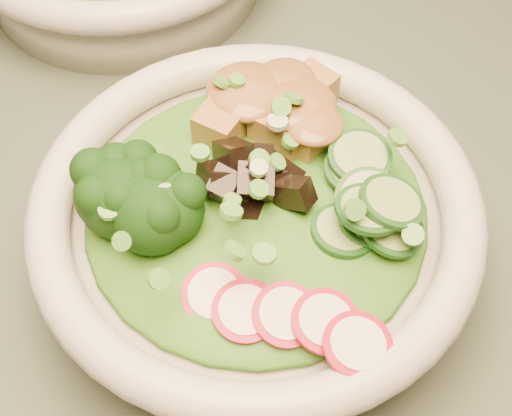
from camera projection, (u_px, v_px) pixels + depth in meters
The scene contains 10 objects.
dining_table at pixel (124, 259), 0.67m from camera, with size 1.20×0.80×0.75m.
salad_bowl at pixel (256, 226), 0.50m from camera, with size 0.31×0.31×0.08m.
lettuce_bed at pixel (256, 207), 0.48m from camera, with size 0.23×0.23×0.03m, color #246314.
broccoli_florets at pixel (147, 186), 0.47m from camera, with size 0.09×0.08×0.05m, color black, non-canonical shape.
radish_slices at pixel (251, 304), 0.43m from camera, with size 0.13×0.05×0.02m, color #AC0D27, non-canonical shape.
cucumber_slices at pixel (369, 204), 0.46m from camera, with size 0.08×0.08×0.04m, color #9FC26C, non-canonical shape.
mushroom_heap at pixel (258, 176), 0.47m from camera, with size 0.08×0.08×0.05m, color black, non-canonical shape.
tofu_cubes at pixel (267, 114), 0.51m from camera, with size 0.10×0.07×0.04m, color #A66C37, non-canonical shape.
peanut_sauce at pixel (267, 100), 0.50m from camera, with size 0.08×0.06×0.02m, color brown.
scallion_garnish at pixel (256, 182), 0.46m from camera, with size 0.22×0.22×0.03m, color #56A138, non-canonical shape.
Camera 1 is at (0.28, -0.24, 1.21)m, focal length 50.00 mm.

